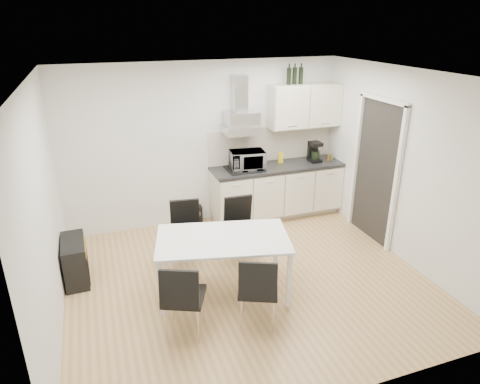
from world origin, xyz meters
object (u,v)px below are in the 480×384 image
object	(u,v)px
chair_near_left	(184,297)
chair_far_right	(242,230)
chair_far_left	(187,234)
chair_near_right	(258,289)
guitar_amp	(75,260)
floor_speaker	(197,214)
dining_table	(223,243)
kitchenette	(278,169)

from	to	relation	value
chair_near_left	chair_far_right	bearing A→B (deg)	72.75
chair_far_left	chair_near_right	bearing A→B (deg)	114.66
chair_far_right	chair_near_right	size ratio (longest dim) A/B	1.00
chair_near_left	guitar_amp	xyz separation A→B (m)	(-1.11, 1.46, -0.16)
guitar_amp	chair_far_right	bearing A→B (deg)	-6.80
chair_far_left	floor_speaker	xyz separation A→B (m)	(0.43, 1.20, -0.30)
dining_table	guitar_amp	bearing A→B (deg)	165.81
dining_table	chair_far_left	bearing A→B (deg)	121.20
floor_speaker	chair_near_right	bearing A→B (deg)	-84.65
chair_near_right	guitar_amp	size ratio (longest dim) A/B	1.29
chair_far_right	chair_near_right	bearing A→B (deg)	79.39
dining_table	chair_near_left	xyz separation A→B (m)	(-0.61, -0.57, -0.24)
kitchenette	floor_speaker	size ratio (longest dim) A/B	8.77
chair_near_left	chair_near_right	bearing A→B (deg)	14.73
chair_near_left	chair_near_right	distance (m)	0.80
kitchenette	floor_speaker	distance (m)	1.56
guitar_amp	kitchenette	bearing A→B (deg)	14.71
kitchenette	chair_near_right	size ratio (longest dim) A/B	2.86
chair_near_right	chair_near_left	bearing A→B (deg)	-165.58
dining_table	chair_far_right	xyz separation A→B (m)	(0.49, 0.69, -0.24)
guitar_amp	floor_speaker	world-z (taller)	guitar_amp
chair_near_left	chair_near_right	size ratio (longest dim) A/B	1.00
chair_near_right	floor_speaker	world-z (taller)	chair_near_right
chair_far_left	guitar_amp	bearing A→B (deg)	5.43
chair_far_right	chair_near_left	xyz separation A→B (m)	(-1.10, -1.26, 0.00)
chair_near_right	guitar_amp	world-z (taller)	chair_near_right
chair_far_right	chair_near_right	world-z (taller)	same
kitchenette	chair_far_left	size ratio (longest dim) A/B	2.86
chair_far_right	dining_table	bearing A→B (deg)	56.49
kitchenette	chair_far_right	size ratio (longest dim) A/B	2.86
chair_near_right	kitchenette	bearing A→B (deg)	85.27
chair_far_right	chair_far_left	bearing A→B (deg)	-7.54
kitchenette	dining_table	xyz separation A→B (m)	(-1.55, -1.85, -0.15)
chair_far_right	chair_near_right	distance (m)	1.42
dining_table	floor_speaker	world-z (taller)	dining_table
dining_table	guitar_amp	xyz separation A→B (m)	(-1.72, 0.88, -0.40)
chair_far_left	kitchenette	bearing A→B (deg)	-142.23
chair_near_left	floor_speaker	size ratio (longest dim) A/B	3.06
kitchenette	chair_far_left	distance (m)	2.13
chair_far_right	chair_near_left	size ratio (longest dim) A/B	1.00
guitar_amp	chair_near_left	bearing A→B (deg)	-54.33
dining_table	chair_near_right	distance (m)	0.76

